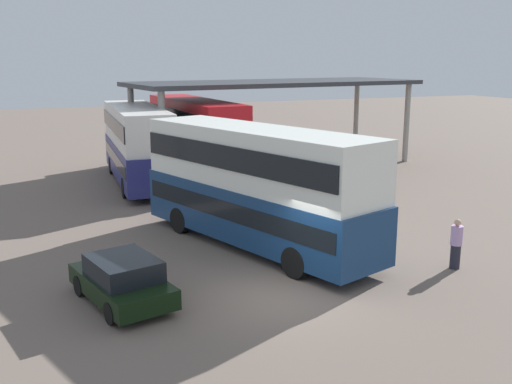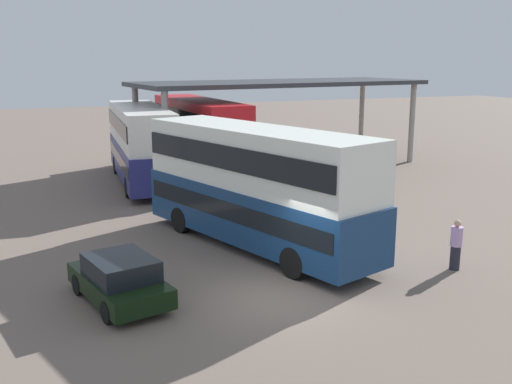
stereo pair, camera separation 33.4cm
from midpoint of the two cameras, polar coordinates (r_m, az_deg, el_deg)
The scene contains 7 objects.
ground_plane at distance 17.07m, azimuth 2.19°, elevation -10.07°, with size 140.00×140.00×0.00m, color #6F6055.
double_decker_main at distance 20.79m, azimuth -0.48°, elevation 0.93°, with size 5.64×10.56×4.28m.
parked_hatchback at distance 16.83m, azimuth -13.38°, elevation -8.30°, with size 2.53×4.00×1.35m.
double_decker_near_canopy at distance 32.14m, azimuth -11.74°, elevation 4.78°, with size 3.05×10.48×4.12m.
double_decker_mid_row at distance 34.90m, azimuth -6.17°, elevation 5.73°, with size 2.96×11.26×4.27m.
depot_canopy at distance 36.45m, azimuth 1.69°, elevation 10.16°, with size 18.41×8.31×5.26m.
pedestrian_waiting at distance 19.93m, azimuth 18.35°, elevation -4.81°, with size 0.38×0.38×1.65m.
Camera 1 is at (-6.76, -14.19, 6.66)m, focal length 41.33 mm.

